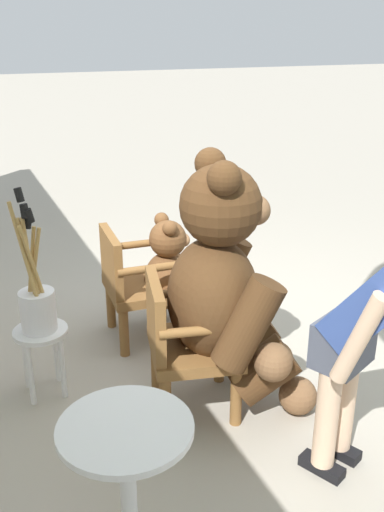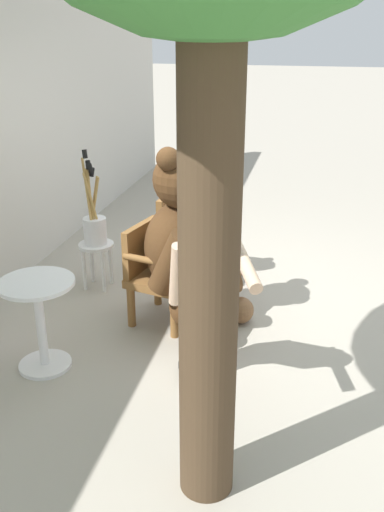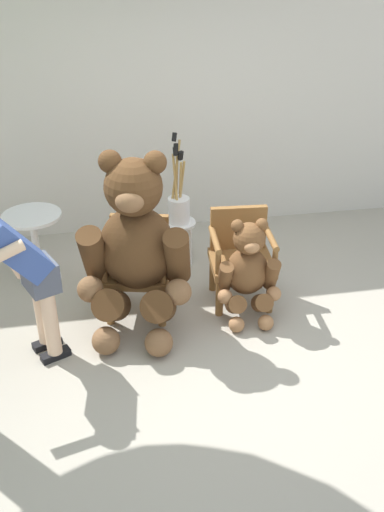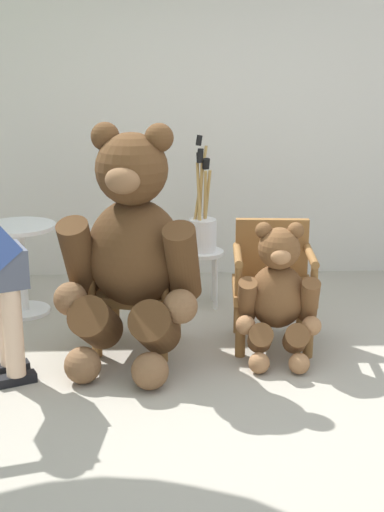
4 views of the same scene
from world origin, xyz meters
The scene contains 9 objects.
ground_plane centered at (0.00, 0.00, 0.00)m, with size 60.00×60.00×0.00m, color #A8A091.
wooden_chair_left centered at (-0.46, 0.69, 0.46)m, with size 0.67×0.64×0.86m.
wooden_chair_right centered at (0.48, 0.69, 0.46)m, with size 0.60×0.56×0.86m.
teddy_bear_large centered at (-0.49, 0.43, 0.77)m, with size 0.98×0.99×1.58m.
teddy_bear_small centered at (0.47, 0.40, 0.46)m, with size 0.56×0.55×0.94m.
person_visitor centered at (-1.38, 0.10, 0.89)m, with size 0.74×0.69×1.48m.
white_stool centered at (0.03, 1.46, 0.36)m, with size 0.34×0.34×0.46m.
brush_bucket centered at (0.03, 1.46, 0.67)m, with size 0.22×0.22×0.92m.
round_side_table centered at (-1.39, 1.34, 0.45)m, with size 0.56×0.56×0.72m.
Camera 2 is at (-4.78, -0.58, 2.47)m, focal length 40.00 mm.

